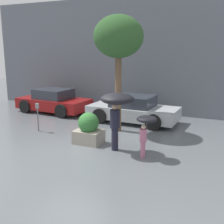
% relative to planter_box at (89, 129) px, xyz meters
% --- Properties ---
extents(ground_plane, '(40.00, 40.00, 0.00)m').
position_rel_planter_box_xyz_m(ground_plane, '(-0.19, -0.80, -0.52)').
color(ground_plane, slate).
extents(building_facade, '(18.00, 0.30, 6.00)m').
position_rel_planter_box_xyz_m(building_facade, '(-0.19, 5.70, 2.48)').
color(building_facade, slate).
rests_on(building_facade, ground).
extents(planter_box, '(0.99, 0.76, 1.14)m').
position_rel_planter_box_xyz_m(planter_box, '(0.00, 0.00, 0.00)').
color(planter_box, '#9E9384').
rests_on(planter_box, ground).
extents(person_adult, '(1.10, 1.10, 1.96)m').
position_rel_planter_box_xyz_m(person_adult, '(1.24, -0.33, 1.07)').
color(person_adult, '#1E1E2D').
rests_on(person_adult, ground).
extents(person_child, '(0.64, 0.64, 1.36)m').
position_rel_planter_box_xyz_m(person_child, '(2.29, -0.52, 0.54)').
color(person_child, '#B76684').
rests_on(person_child, ground).
extents(parked_car_near, '(4.20, 2.13, 1.26)m').
position_rel_planter_box_xyz_m(parked_car_near, '(0.44, 3.50, 0.07)').
color(parked_car_near, '#B7BCC1').
rests_on(parked_car_near, ground).
extents(parked_car_far, '(4.05, 2.25, 1.26)m').
position_rel_planter_box_xyz_m(parked_car_far, '(-4.19, 3.77, 0.07)').
color(parked_car_far, maroon).
rests_on(parked_car_far, ground).
extents(street_tree, '(1.97, 1.97, 4.67)m').
position_rel_planter_box_xyz_m(street_tree, '(0.35, 1.92, 3.23)').
color(street_tree, brown).
rests_on(street_tree, ground).
extents(parking_meter, '(0.14, 0.14, 1.18)m').
position_rel_planter_box_xyz_m(parking_meter, '(-2.64, 0.49, 0.33)').
color(parking_meter, '#595B60').
rests_on(parking_meter, ground).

